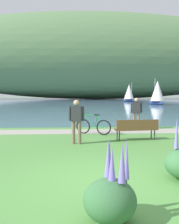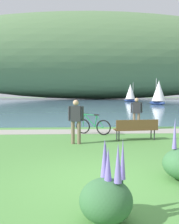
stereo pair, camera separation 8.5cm
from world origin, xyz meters
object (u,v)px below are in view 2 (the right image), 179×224
Objects in this scene: bicycle_beside_path at (93,126)px; person_on_the_grass at (76,119)px; sailboat_nearest_to_shore at (131,93)px; park_bench_near_camera at (136,128)px; person_at_shoreline at (136,111)px; sailboat_toward_hillside at (158,92)px.

person_on_the_grass is at bearing -110.40° from bicycle_beside_path.
person_on_the_grass is at bearing -104.91° from sailboat_nearest_to_shore.
person_at_shoreline is (0.71, 2.95, 0.46)m from park_bench_near_camera.
person_at_shoreline is at bearing 76.39° from park_bench_near_camera.
bicycle_beside_path is 0.95× the size of person_on_the_grass.
bicycle_beside_path reaches higher than park_bench_near_camera.
sailboat_toward_hillside is at bearing -82.94° from sailboat_nearest_to_shore.
sailboat_nearest_to_shore is at bearing 78.13° from park_bench_near_camera.
person_at_shoreline is (2.43, 1.42, 0.58)m from bicycle_beside_path.
person_at_shoreline is 1.00× the size of person_on_the_grass.
person_at_shoreline is 0.42× the size of sailboat_nearest_to_shore.
park_bench_near_camera is 1.08× the size of person_at_shoreline.
person_on_the_grass is 0.42× the size of sailboat_nearest_to_shore.
bicycle_beside_path is at bearing -104.61° from sailboat_nearest_to_shore.
bicycle_beside_path is 29.71m from sailboat_toward_hillside.
person_on_the_grass is 31.95m from sailboat_toward_hillside.
park_bench_near_camera is at bearing -41.91° from bicycle_beside_path.
bicycle_beside_path is 2.87m from person_at_shoreline.
sailboat_nearest_to_shore is (8.79, 41.84, 1.45)m from park_bench_near_camera.
bicycle_beside_path is 2.35m from person_on_the_grass.
person_at_shoreline is at bearing 47.83° from person_on_the_grass.
person_at_shoreline and person_on_the_grass have the same top height.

